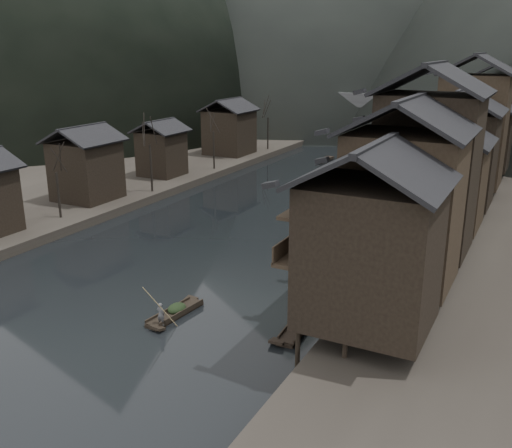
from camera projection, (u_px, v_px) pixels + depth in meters
The scene contains 12 objects.
water at pixel (191, 266), 47.52m from camera, with size 300.00×300.00×0.00m, color black.
left_bank at pixel (150, 150), 96.60m from camera, with size 40.00×200.00×1.20m, color #2D2823.
stilt_houses at pixel (456, 140), 53.61m from camera, with size 9.00×67.60×17.04m.
left_houses at pixel (142, 144), 71.87m from camera, with size 8.10×53.20×8.73m.
bare_trees at pixel (172, 137), 71.28m from camera, with size 3.96×63.06×7.92m.
moored_sampans at pixel (412, 205), 65.17m from camera, with size 2.91×73.32×0.47m.
midriver_boats at pixel (342, 162), 89.26m from camera, with size 9.82×28.49×0.45m.
stone_bridge at pixel (404, 115), 106.92m from camera, with size 40.00×6.00×9.00m.
hero_sampan at pixel (175, 313), 38.78m from camera, with size 1.60×5.32×0.44m.
cargo_heap at pixel (177, 304), 38.82m from camera, with size 1.16×1.52×0.69m, color black.
boatman at pixel (161, 311), 36.84m from camera, with size 0.57×0.37×1.56m, color #565659.
bamboo_pole at pixel (161, 274), 35.97m from camera, with size 0.06×0.06×4.34m, color #8C7A51.
Camera 1 is at (25.27, -36.76, 17.62)m, focal length 40.00 mm.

